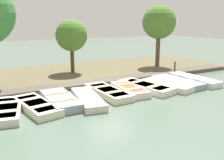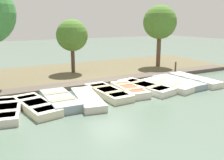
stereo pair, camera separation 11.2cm
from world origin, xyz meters
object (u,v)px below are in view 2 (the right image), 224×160
Objects in this scene: rowboat_7 at (167,85)px; rowboat_8 at (178,82)px; rowboat_0 at (6,110)px; rowboat_4 at (108,92)px; rowboat_3 at (87,99)px; rowboat_5 at (129,90)px; mooring_post_far at (175,68)px; park_tree_center at (160,23)px; rowboat_2 at (60,100)px; rowboat_9 at (194,80)px; rowboat_1 at (36,105)px; park_tree_left at (72,36)px; rowboat_6 at (145,87)px.

rowboat_7 is 0.97× the size of rowboat_8.
rowboat_4 reaches higher than rowboat_0.
rowboat_5 reaches higher than rowboat_3.
rowboat_8 is 3.30m from mooring_post_far.
park_tree_center is at bearing 135.08° from rowboat_5.
rowboat_2 is 0.96× the size of rowboat_7.
park_tree_center is (-5.02, 2.42, 3.50)m from rowboat_8.
rowboat_2 is 8.76m from rowboat_9.
rowboat_1 is 1.05× the size of rowboat_2.
rowboat_5 is 8.59m from park_tree_center.
rowboat_2 is 0.91× the size of rowboat_3.
rowboat_5 is (-0.02, 3.88, -0.01)m from rowboat_2.
rowboat_1 is at bearing -89.76° from rowboat_9.
mooring_post_far is (-2.97, 8.25, 0.30)m from rowboat_3.
park_tree_left is (-6.04, 2.82, 2.61)m from rowboat_2.
rowboat_6 is (-0.07, 1.10, -0.01)m from rowboat_5.
rowboat_3 is at bearing -102.27° from rowboat_7.
park_tree_center is (-4.94, 7.22, 3.50)m from rowboat_4.
park_tree_left is (-6.24, 3.97, 2.63)m from rowboat_1.
rowboat_4 is 1.02× the size of rowboat_7.
park_tree_left reaches higher than mooring_post_far.
rowboat_2 is at bearing 105.06° from rowboat_0.
rowboat_8 is (0.08, 4.80, 0.00)m from rowboat_4.
rowboat_3 is (0.14, 2.42, -0.00)m from rowboat_1.
mooring_post_far is 7.86m from park_tree_left.
mooring_post_far is at bearing 119.60° from rowboat_5.
rowboat_8 reaches higher than rowboat_4.
rowboat_2 is 4.99m from rowboat_6.
rowboat_9 is (-0.20, 11.15, 0.02)m from rowboat_0.
park_tree_center is (-2.47, 0.35, 3.21)m from mooring_post_far.
rowboat_9 is (0.13, 6.12, 0.01)m from rowboat_4.
rowboat_1 is 0.98× the size of rowboat_8.
rowboat_6 is at bearing -115.48° from rowboat_7.
rowboat_9 reaches higher than rowboat_8.
rowboat_7 is 0.92× the size of rowboat_9.
rowboat_3 is 1.46m from rowboat_4.
rowboat_9 reaches higher than rowboat_6.
rowboat_4 is at bearing -94.44° from rowboat_8.
rowboat_0 is 8.77m from rowboat_7.
rowboat_9 is (-0.01, 4.87, -0.00)m from rowboat_5.
rowboat_8 is (0.01, 2.46, -0.00)m from rowboat_6.
rowboat_4 reaches higher than rowboat_1.
park_tree_left is at bearing 155.92° from rowboat_2.
rowboat_8 reaches higher than rowboat_3.
rowboat_9 is 2.72m from mooring_post_far.
rowboat_6 is at bearing -92.02° from rowboat_9.
rowboat_8 is 6.58m from park_tree_center.
park_tree_left is (-6.01, -5.94, 2.62)m from rowboat_9.
rowboat_5 is (-0.19, 6.28, 0.02)m from rowboat_0.
rowboat_5 is 3.56m from rowboat_8.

